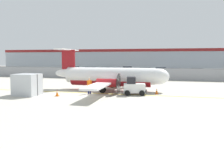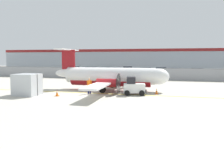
{
  "view_description": "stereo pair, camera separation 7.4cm",
  "coord_description": "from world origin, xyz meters",
  "px_view_note": "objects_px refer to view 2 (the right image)",
  "views": [
    {
      "loc": [
        6.93,
        -20.43,
        3.84
      ],
      "look_at": [
        0.84,
        5.6,
        1.8
      ],
      "focal_mm": 35.0,
      "sensor_mm": 36.0,
      "label": 1
    },
    {
      "loc": [
        7.0,
        -20.41,
        3.84
      ],
      "look_at": [
        0.84,
        5.6,
        1.8
      ],
      "focal_mm": 35.0,
      "sensor_mm": 36.0,
      "label": 2
    }
  ],
  "objects_px": {
    "commuter_airplane": "(112,77)",
    "ground_crew_worker": "(89,85)",
    "parked_car_0": "(75,69)",
    "parked_car_1": "(90,70)",
    "parked_car_3": "(128,70)",
    "parked_car_5": "(161,71)",
    "baggage_tug": "(134,87)",
    "traffic_cone_near_left": "(157,91)",
    "parked_car_2": "(106,71)",
    "parked_car_7": "(197,72)",
    "traffic_cone_far_left": "(105,87)",
    "parked_car_6": "(177,72)",
    "cargo_container": "(27,85)",
    "traffic_cone_near_right": "(57,93)",
    "parked_car_4": "(146,71)"
  },
  "relations": [
    {
      "from": "traffic_cone_near_left",
      "to": "parked_car_2",
      "type": "distance_m",
      "value": 28.45
    },
    {
      "from": "parked_car_3",
      "to": "parked_car_5",
      "type": "distance_m",
      "value": 8.52
    },
    {
      "from": "commuter_airplane",
      "to": "parked_car_1",
      "type": "xyz_separation_m",
      "value": [
        -11.17,
        24.61,
        -0.71
      ]
    },
    {
      "from": "traffic_cone_near_left",
      "to": "cargo_container",
      "type": "bearing_deg",
      "value": -164.05
    },
    {
      "from": "parked_car_4",
      "to": "baggage_tug",
      "type": "bearing_deg",
      "value": -93.26
    },
    {
      "from": "parked_car_0",
      "to": "parked_car_2",
      "type": "distance_m",
      "value": 10.23
    },
    {
      "from": "parked_car_7",
      "to": "parked_car_0",
      "type": "bearing_deg",
      "value": -15.4
    },
    {
      "from": "ground_crew_worker",
      "to": "parked_car_2",
      "type": "height_order",
      "value": "same"
    },
    {
      "from": "parked_car_0",
      "to": "parked_car_1",
      "type": "relative_size",
      "value": 1.01
    },
    {
      "from": "ground_crew_worker",
      "to": "parked_car_0",
      "type": "relative_size",
      "value": 0.4
    },
    {
      "from": "ground_crew_worker",
      "to": "baggage_tug",
      "type": "bearing_deg",
      "value": 59.46
    },
    {
      "from": "commuter_airplane",
      "to": "ground_crew_worker",
      "type": "height_order",
      "value": "commuter_airplane"
    },
    {
      "from": "traffic_cone_near_left",
      "to": "traffic_cone_far_left",
      "type": "bearing_deg",
      "value": 165.01
    },
    {
      "from": "parked_car_3",
      "to": "parked_car_6",
      "type": "relative_size",
      "value": 1.04
    },
    {
      "from": "commuter_airplane",
      "to": "parked_car_5",
      "type": "relative_size",
      "value": 3.65
    },
    {
      "from": "traffic_cone_near_right",
      "to": "parked_car_3",
      "type": "height_order",
      "value": "parked_car_3"
    },
    {
      "from": "commuter_airplane",
      "to": "traffic_cone_near_right",
      "type": "xyz_separation_m",
      "value": [
        -4.48,
        -5.14,
        -1.29
      ]
    },
    {
      "from": "traffic_cone_far_left",
      "to": "parked_car_6",
      "type": "relative_size",
      "value": 0.15
    },
    {
      "from": "traffic_cone_far_left",
      "to": "parked_car_0",
      "type": "height_order",
      "value": "parked_car_0"
    },
    {
      "from": "parked_car_7",
      "to": "commuter_airplane",
      "type": "bearing_deg",
      "value": 54.46
    },
    {
      "from": "baggage_tug",
      "to": "parked_car_5",
      "type": "xyz_separation_m",
      "value": [
        2.3,
        29.37,
        0.04
      ]
    },
    {
      "from": "commuter_airplane",
      "to": "parked_car_5",
      "type": "height_order",
      "value": "commuter_airplane"
    },
    {
      "from": "commuter_airplane",
      "to": "parked_car_0",
      "type": "relative_size",
      "value": 3.73
    },
    {
      "from": "traffic_cone_near_right",
      "to": "parked_car_4",
      "type": "bearing_deg",
      "value": 77.5
    },
    {
      "from": "parked_car_4",
      "to": "traffic_cone_near_left",
      "type": "bearing_deg",
      "value": -88.18
    },
    {
      "from": "parked_car_6",
      "to": "cargo_container",
      "type": "bearing_deg",
      "value": -119.18
    },
    {
      "from": "cargo_container",
      "to": "traffic_cone_near_left",
      "type": "distance_m",
      "value": 13.51
    },
    {
      "from": "parked_car_0",
      "to": "parked_car_1",
      "type": "xyz_separation_m",
      "value": [
        5.43,
        -3.38,
        0.0
      ]
    },
    {
      "from": "traffic_cone_far_left",
      "to": "parked_car_4",
      "type": "distance_m",
      "value": 24.71
    },
    {
      "from": "commuter_airplane",
      "to": "parked_car_0",
      "type": "bearing_deg",
      "value": 121.18
    },
    {
      "from": "traffic_cone_far_left",
      "to": "parked_car_7",
      "type": "distance_m",
      "value": 27.41
    },
    {
      "from": "parked_car_3",
      "to": "cargo_container",
      "type": "bearing_deg",
      "value": -104.97
    },
    {
      "from": "traffic_cone_far_left",
      "to": "parked_car_7",
      "type": "xyz_separation_m",
      "value": [
        13.7,
        23.73,
        0.58
      ]
    },
    {
      "from": "parked_car_7",
      "to": "traffic_cone_far_left",
      "type": "bearing_deg",
      "value": 52.83
    },
    {
      "from": "parked_car_0",
      "to": "parked_car_7",
      "type": "bearing_deg",
      "value": -4.66
    },
    {
      "from": "parked_car_3",
      "to": "parked_car_5",
      "type": "xyz_separation_m",
      "value": [
        8.05,
        -2.81,
        0.0
      ]
    },
    {
      "from": "commuter_airplane",
      "to": "ground_crew_worker",
      "type": "xyz_separation_m",
      "value": [
        -1.78,
        -3.05,
        -0.65
      ]
    },
    {
      "from": "traffic_cone_near_left",
      "to": "ground_crew_worker",
      "type": "bearing_deg",
      "value": -168.6
    },
    {
      "from": "commuter_airplane",
      "to": "ground_crew_worker",
      "type": "distance_m",
      "value": 3.59
    },
    {
      "from": "parked_car_0",
      "to": "baggage_tug",
      "type": "bearing_deg",
      "value": -53.88
    },
    {
      "from": "baggage_tug",
      "to": "parked_car_6",
      "type": "xyz_separation_m",
      "value": [
        5.73,
        25.65,
        0.04
      ]
    },
    {
      "from": "traffic_cone_near_right",
      "to": "traffic_cone_near_left",
      "type": "bearing_deg",
      "value": 19.81
    },
    {
      "from": "traffic_cone_far_left",
      "to": "parked_car_2",
      "type": "bearing_deg",
      "value": 104.81
    },
    {
      "from": "traffic_cone_near_left",
      "to": "parked_car_5",
      "type": "relative_size",
      "value": 0.15
    },
    {
      "from": "cargo_container",
      "to": "parked_car_1",
      "type": "distance_m",
      "value": 30.15
    },
    {
      "from": "traffic_cone_near_left",
      "to": "parked_car_3",
      "type": "distance_m",
      "value": 32.22
    },
    {
      "from": "parked_car_1",
      "to": "traffic_cone_near_left",
      "type": "bearing_deg",
      "value": 124.56
    },
    {
      "from": "cargo_container",
      "to": "traffic_cone_near_right",
      "type": "height_order",
      "value": "cargo_container"
    },
    {
      "from": "traffic_cone_near_right",
      "to": "parked_car_7",
      "type": "distance_m",
      "value": 33.67
    },
    {
      "from": "traffic_cone_far_left",
      "to": "parked_car_3",
      "type": "xyz_separation_m",
      "value": [
        -1.92,
        29.55,
        0.58
      ]
    }
  ]
}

